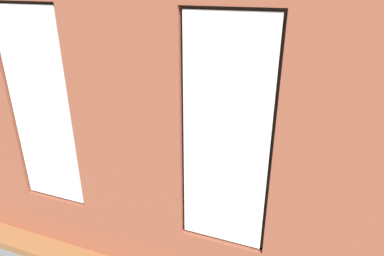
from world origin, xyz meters
The scene contains 18 objects.
ground_plane centered at (0.00, 0.00, -0.05)m, with size 7.26×5.56×0.10m, color brown.
brick_wall_with_windows centered at (0.00, 2.40, 1.71)m, with size 6.66×0.30×3.45m.
white_wall_right centered at (3.28, 0.20, 1.73)m, with size 0.10×4.56×3.45m, color silver.
couch_by_window centered at (0.45, 1.75, 0.33)m, with size 1.97×0.87×0.80m.
couch_left centered at (-2.63, 0.24, 0.33)m, with size 0.97×1.78×0.80m.
coffee_table centered at (0.20, -0.13, 0.38)m, with size 1.52×0.85×0.43m.
cup_ceramic centered at (0.09, -0.01, 0.48)m, with size 0.09×0.09×0.10m, color silver.
candle_jar centered at (0.66, -0.01, 0.49)m, with size 0.08×0.08×0.12m, color #B7333D.
table_plant_small centered at (-0.22, -0.28, 0.55)m, with size 0.14×0.14×0.22m.
remote_gray centered at (0.39, -0.24, 0.44)m, with size 0.05×0.17×0.02m, color #59595B.
remote_silver centered at (0.20, -0.13, 0.44)m, with size 0.05×0.17×0.02m, color #B2B2B7.
media_console centered at (2.98, 0.39, 0.24)m, with size 1.25×0.42×0.48m, color black.
tv_flatscreen centered at (2.98, 0.39, 0.85)m, with size 1.12×0.20×0.74m.
potted_plant_mid_room_small centered at (-0.48, -0.83, 0.32)m, with size 0.29×0.29×0.47m.
potted_plant_corner_near_left centered at (-2.77, -1.77, 0.77)m, with size 1.08×0.97×1.42m.
potted_plant_between_couches centered at (-0.99, 1.69, 0.70)m, with size 0.87×0.86×1.21m.
potted_plant_foreground_right centered at (2.68, -1.73, 0.69)m, with size 0.72×0.72×1.02m.
potted_plant_near_tv centered at (2.43, 1.46, 0.71)m, with size 1.24×1.02×1.42m.
Camera 1 is at (-1.73, 5.11, 3.11)m, focal length 32.00 mm.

